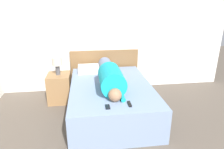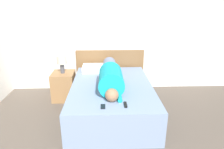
% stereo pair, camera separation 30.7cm
% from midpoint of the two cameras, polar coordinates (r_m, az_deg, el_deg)
% --- Properties ---
extents(wall_back, '(5.73, 0.06, 2.60)m').
position_cam_midpoint_polar(wall_back, '(4.50, 1.12, 11.79)').
color(wall_back, white).
rests_on(wall_back, ground_plane).
extents(bed, '(1.42, 2.05, 0.55)m').
position_cam_midpoint_polar(bed, '(3.67, 2.33, -6.96)').
color(bed, '#7589A8').
rests_on(bed, ground_plane).
extents(headboard, '(1.54, 0.04, 0.93)m').
position_cam_midpoint_polar(headboard, '(4.63, 1.34, 1.35)').
color(headboard, brown).
rests_on(headboard, ground_plane).
extents(nightstand, '(0.45, 0.49, 0.58)m').
position_cam_midpoint_polar(nightstand, '(4.27, -11.61, -3.22)').
color(nightstand, olive).
rests_on(nightstand, ground_plane).
extents(table_lamp, '(0.20, 0.20, 0.36)m').
position_cam_midpoint_polar(table_lamp, '(4.09, -12.12, 3.65)').
color(table_lamp, '#4C4C51').
rests_on(table_lamp, nightstand).
extents(person_lying, '(0.40, 1.64, 0.40)m').
position_cam_midpoint_polar(person_lying, '(3.49, 2.09, -0.40)').
color(person_lying, '#936B4C').
rests_on(person_lying, bed).
extents(pillow_near_headboard, '(0.55, 0.39, 0.12)m').
position_cam_midpoint_polar(pillow_near_headboard, '(4.26, -2.67, 1.76)').
color(pillow_near_headboard, white).
rests_on(pillow_near_headboard, bed).
extents(tv_remote, '(0.04, 0.15, 0.02)m').
position_cam_midpoint_polar(tv_remote, '(2.88, 6.96, -8.62)').
color(tv_remote, black).
rests_on(tv_remote, bed).
extents(cell_phone, '(0.06, 0.13, 0.01)m').
position_cam_midpoint_polar(cell_phone, '(2.83, 0.55, -9.21)').
color(cell_phone, black).
rests_on(cell_phone, bed).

